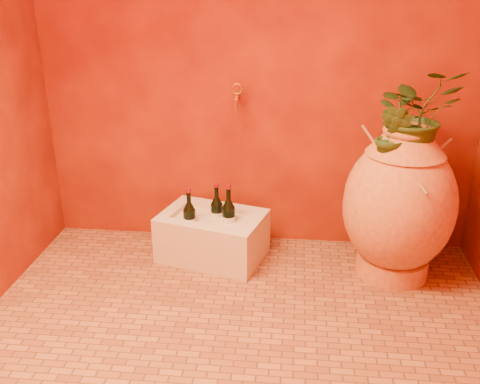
# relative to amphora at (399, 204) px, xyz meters

# --- Properties ---
(floor) EXTENTS (2.50, 2.50, 0.00)m
(floor) POSITION_rel_amphora_xyz_m (-0.78, -0.65, -0.42)
(floor) COLOR #985C31
(floor) RESTS_ON ground
(wall_back) EXTENTS (2.50, 0.02, 2.50)m
(wall_back) POSITION_rel_amphora_xyz_m (-0.78, 0.35, 0.83)
(wall_back) COLOR #621005
(wall_back) RESTS_ON ground
(amphora) EXTENTS (0.73, 0.73, 0.84)m
(amphora) POSITION_rel_amphora_xyz_m (0.00, 0.00, 0.00)
(amphora) COLOR #D5883C
(amphora) RESTS_ON floor
(stone_basin) EXTENTS (0.66, 0.54, 0.27)m
(stone_basin) POSITION_rel_amphora_xyz_m (-1.01, 0.08, -0.29)
(stone_basin) COLOR beige
(stone_basin) RESTS_ON floor
(wine_bottle_a) EXTENTS (0.07, 0.07, 0.30)m
(wine_bottle_a) POSITION_rel_amphora_xyz_m (-1.13, 0.03, -0.16)
(wine_bottle_a) COLOR black
(wine_bottle_a) RESTS_ON stone_basin
(wine_bottle_b) EXTENTS (0.07, 0.07, 0.30)m
(wine_bottle_b) POSITION_rel_amphora_xyz_m (-0.99, 0.13, -0.16)
(wine_bottle_b) COLOR black
(wine_bottle_b) RESTS_ON stone_basin
(wine_bottle_c) EXTENTS (0.08, 0.08, 0.32)m
(wine_bottle_c) POSITION_rel_amphora_xyz_m (-0.92, 0.06, -0.16)
(wine_bottle_c) COLOR black
(wine_bottle_c) RESTS_ON stone_basin
(wall_tap) EXTENTS (0.07, 0.14, 0.15)m
(wall_tap) POSITION_rel_amphora_xyz_m (-0.89, 0.27, 0.49)
(wall_tap) COLOR #B48529
(wall_tap) RESTS_ON wall_back
(plant_main) EXTENTS (0.50, 0.46, 0.46)m
(plant_main) POSITION_rel_amphora_xyz_m (0.03, 0.02, 0.48)
(plant_main) COLOR #254619
(plant_main) RESTS_ON amphora
(plant_side) EXTENTS (0.23, 0.23, 0.32)m
(plant_side) POSITION_rel_amphora_xyz_m (-0.08, -0.08, 0.39)
(plant_side) COLOR #254619
(plant_side) RESTS_ON amphora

